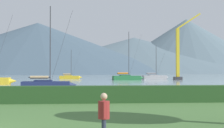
# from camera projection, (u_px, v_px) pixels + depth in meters

# --- Properties ---
(harbor_water) EXTENTS (320.00, 246.00, 0.00)m
(harbor_water) POSITION_uv_depth(u_px,v_px,m) (74.00, 76.00, 148.78)
(harbor_water) COLOR #8C9EA3
(harbor_water) RESTS_ON ground_plane
(hedge_line) EXTENTS (80.00, 1.20, 1.24)m
(hedge_line) POSITION_uv_depth(u_px,v_px,m) (15.00, 95.00, 23.27)
(hedge_line) COLOR #284C23
(hedge_line) RESTS_ON ground_plane
(sailboat_slip_0) EXTENTS (6.83, 2.49, 8.63)m
(sailboat_slip_0) POSITION_uv_depth(u_px,v_px,m) (70.00, 77.00, 96.01)
(sailboat_slip_0) COLOR gold
(sailboat_slip_0) RESTS_ON harbor_water
(sailboat_slip_3) EXTENTS (8.37, 3.25, 12.45)m
(sailboat_slip_3) POSITION_uv_depth(u_px,v_px,m) (127.00, 77.00, 82.87)
(sailboat_slip_3) COLOR #236B38
(sailboat_slip_3) RESTS_ON harbor_water
(sailboat_slip_5) EXTENTS (7.96, 3.13, 9.63)m
(sailboat_slip_5) POSITION_uv_depth(u_px,v_px,m) (155.00, 77.00, 92.22)
(sailboat_slip_5) COLOR #9E9EA3
(sailboat_slip_5) RESTS_ON harbor_water
(sailboat_slip_6) EXTENTS (7.22, 2.35, 10.93)m
(sailboat_slip_6) POSITION_uv_depth(u_px,v_px,m) (47.00, 84.00, 42.52)
(sailboat_slip_6) COLOR navy
(sailboat_slip_6) RESTS_ON harbor_water
(person_standing_walker) EXTENTS (0.36, 0.57, 1.65)m
(person_standing_walker) POSITION_uv_depth(u_px,v_px,m) (104.00, 115.00, 10.01)
(person_standing_walker) COLOR #2D3347
(person_standing_walker) RESTS_ON ground_plane
(dock_crane) EXTENTS (7.32, 2.00, 17.89)m
(dock_crane) POSITION_uv_depth(u_px,v_px,m) (179.00, 57.00, 85.96)
(dock_crane) COLOR #333338
(dock_crane) RESTS_ON ground_plane
(distant_hill_west_ridge) EXTENTS (258.59, 258.59, 48.40)m
(distant_hill_west_ridge) POSITION_uv_depth(u_px,v_px,m) (38.00, 48.00, 308.16)
(distant_hill_west_ridge) COLOR #425666
(distant_hill_west_ridge) RESTS_ON ground_plane
(distant_hill_central_peak) EXTENTS (196.39, 196.39, 62.09)m
(distant_hill_central_peak) POSITION_uv_depth(u_px,v_px,m) (187.00, 46.00, 371.87)
(distant_hill_central_peak) COLOR slate
(distant_hill_central_peak) RESTS_ON ground_plane
(distant_hill_east_ridge) EXTENTS (286.65, 286.65, 41.40)m
(distant_hill_east_ridge) POSITION_uv_depth(u_px,v_px,m) (134.00, 55.00, 376.97)
(distant_hill_east_ridge) COLOR slate
(distant_hill_east_ridge) RESTS_ON ground_plane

